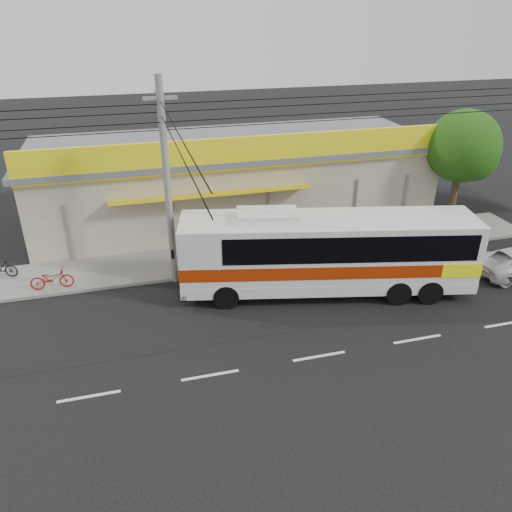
{
  "coord_description": "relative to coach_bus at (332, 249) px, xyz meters",
  "views": [
    {
      "loc": [
        -5.96,
        -15.89,
        11.4
      ],
      "look_at": [
        -1.16,
        2.0,
        2.04
      ],
      "focal_mm": 35.0,
      "sensor_mm": 36.0,
      "label": 1
    }
  ],
  "objects": [
    {
      "name": "ground",
      "position": [
        -2.12,
        -1.72,
        -2.06
      ],
      "size": [
        120.0,
        120.0,
        0.0
      ],
      "primitive_type": "plane",
      "color": "black",
      "rests_on": "ground"
    },
    {
      "name": "sidewalk",
      "position": [
        -2.12,
        4.28,
        -1.98
      ],
      "size": [
        30.0,
        3.2,
        0.15
      ],
      "primitive_type": "cube",
      "color": "slate",
      "rests_on": "ground"
    },
    {
      "name": "lane_markings",
      "position": [
        -2.12,
        -4.22,
        -2.06
      ],
      "size": [
        50.0,
        0.12,
        0.01
      ],
      "primitive_type": null,
      "color": "silver",
      "rests_on": "ground"
    },
    {
      "name": "storefront_building",
      "position": [
        -2.13,
        9.82,
        0.24
      ],
      "size": [
        22.6,
        9.2,
        5.7
      ],
      "color": "#A49B84",
      "rests_on": "ground"
    },
    {
      "name": "coach_bus",
      "position": [
        0.0,
        0.0,
        0.0
      ],
      "size": [
        12.74,
        5.28,
        3.84
      ],
      "rotation": [
        0.0,
        0.0,
        -0.22
      ],
      "color": "silver",
      "rests_on": "ground"
    },
    {
      "name": "motorbike_red",
      "position": [
        -11.82,
        3.16,
        -1.42
      ],
      "size": [
        1.87,
        0.72,
        0.97
      ],
      "primitive_type": "imported",
      "rotation": [
        0.0,
        0.0,
        1.53
      ],
      "color": "maroon",
      "rests_on": "sidewalk"
    },
    {
      "name": "motorbike_dark",
      "position": [
        -14.2,
        4.87,
        -1.43
      ],
      "size": [
        1.65,
        0.87,
        0.95
      ],
      "primitive_type": "imported",
      "rotation": [
        0.0,
        0.0,
        1.29
      ],
      "color": "black",
      "rests_on": "sidewalk"
    },
    {
      "name": "utility_pole",
      "position": [
        -6.5,
        2.73,
        5.41
      ],
      "size": [
        34.0,
        14.0,
        9.05
      ],
      "color": "slate",
      "rests_on": "ground"
    },
    {
      "name": "tree_near",
      "position": [
        9.79,
        5.24,
        2.35
      ],
      "size": [
        3.93,
        3.93,
        6.52
      ],
      "color": "black",
      "rests_on": "ground"
    }
  ]
}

